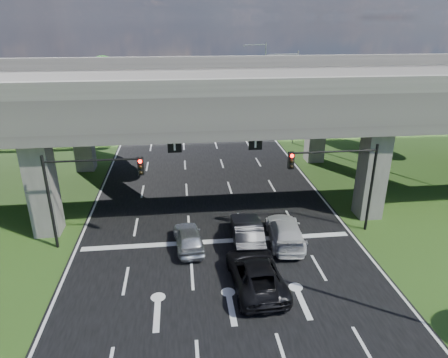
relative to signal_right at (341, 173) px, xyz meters
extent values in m
plane|color=#2E4D18|center=(-7.82, -3.94, -4.19)|extent=(160.00, 160.00, 0.00)
cube|color=black|center=(-7.82, 6.06, -4.17)|extent=(18.00, 120.00, 0.03)
cube|color=#32302E|center=(-7.82, 8.06, 3.81)|extent=(80.00, 15.00, 2.00)
cube|color=#5C5954|center=(-7.82, 0.81, 5.31)|extent=(80.00, 0.50, 1.00)
cube|color=#5C5954|center=(-7.82, 15.31, 5.31)|extent=(80.00, 0.50, 1.00)
cube|color=#5C5954|center=(-18.82, 2.06, -0.69)|extent=(1.60, 1.60, 7.00)
cube|color=#5C5954|center=(-18.82, 14.06, -0.69)|extent=(1.60, 1.60, 7.00)
cube|color=#5C5954|center=(3.18, 2.06, -0.69)|extent=(1.60, 1.60, 7.00)
cube|color=#5C5954|center=(3.18, 14.06, -0.69)|extent=(1.60, 1.60, 7.00)
cube|color=black|center=(-10.32, 1.06, 1.81)|extent=(0.85, 0.06, 0.85)
cube|color=black|center=(-5.32, 1.06, 1.81)|extent=(0.85, 0.06, 0.85)
cylinder|color=black|center=(2.18, 0.06, -1.19)|extent=(0.18, 0.18, 6.00)
cylinder|color=black|center=(-0.57, 0.06, 1.41)|extent=(5.50, 0.12, 0.12)
cube|color=black|center=(-3.32, -0.12, 1.01)|extent=(0.35, 0.28, 1.05)
sphere|color=#FF0C05|center=(-3.32, -0.28, 1.36)|extent=(0.22, 0.22, 0.22)
cylinder|color=black|center=(-17.82, 0.06, -1.19)|extent=(0.18, 0.18, 6.00)
cylinder|color=black|center=(-15.07, 0.06, 1.41)|extent=(5.50, 0.12, 0.12)
cube|color=black|center=(-12.32, -0.12, 1.01)|extent=(0.35, 0.28, 1.05)
sphere|color=#FF0C05|center=(-12.32, -0.28, 1.36)|extent=(0.22, 0.22, 0.22)
cylinder|color=gray|center=(2.68, 20.06, 0.81)|extent=(0.16, 0.16, 10.00)
cylinder|color=gray|center=(1.18, 20.06, 5.51)|extent=(3.00, 0.10, 0.10)
cube|color=gray|center=(-0.32, 20.06, 5.41)|extent=(0.60, 0.25, 0.18)
cylinder|color=gray|center=(2.68, 36.06, 0.81)|extent=(0.16, 0.16, 10.00)
cylinder|color=gray|center=(1.18, 36.06, 5.51)|extent=(3.00, 0.10, 0.10)
cube|color=gray|center=(-0.32, 36.06, 5.41)|extent=(0.60, 0.25, 0.18)
cylinder|color=black|center=(-21.82, 22.06, -2.54)|extent=(0.36, 0.36, 3.30)
sphere|color=#144C14|center=(-21.82, 22.06, 0.46)|extent=(4.50, 4.50, 4.50)
sphere|color=#144C14|center=(-21.42, 21.76, 1.81)|extent=(3.60, 3.60, 3.60)
sphere|color=#144C14|center=(-22.12, 22.46, -0.44)|extent=(3.30, 3.30, 3.30)
cylinder|color=black|center=(-24.82, 30.06, -2.76)|extent=(0.36, 0.36, 2.86)
sphere|color=#144C14|center=(-24.82, 30.06, -0.16)|extent=(3.90, 3.90, 3.90)
sphere|color=#144C14|center=(-24.42, 29.76, 1.01)|extent=(3.12, 3.12, 3.12)
sphere|color=#144C14|center=(-25.12, 30.46, -0.94)|extent=(2.86, 2.86, 2.86)
cylinder|color=black|center=(-20.82, 38.06, -2.43)|extent=(0.36, 0.36, 3.52)
sphere|color=#144C14|center=(-20.82, 38.06, 0.77)|extent=(4.80, 4.80, 4.80)
sphere|color=#144C14|center=(-20.42, 37.76, 2.21)|extent=(3.84, 3.84, 3.84)
sphere|color=#144C14|center=(-21.12, 38.46, -0.19)|extent=(3.52, 3.52, 3.52)
cylinder|color=black|center=(5.18, 24.06, -2.65)|extent=(0.36, 0.36, 3.08)
sphere|color=#144C14|center=(5.18, 24.06, 0.15)|extent=(4.20, 4.20, 4.20)
sphere|color=#144C14|center=(5.58, 23.76, 1.41)|extent=(3.36, 3.36, 3.36)
sphere|color=#144C14|center=(4.88, 24.46, -0.69)|extent=(3.08, 3.08, 3.08)
cylinder|color=black|center=(8.18, 32.06, -2.76)|extent=(0.36, 0.36, 2.86)
sphere|color=#144C14|center=(8.18, 32.06, -0.16)|extent=(3.90, 3.90, 3.90)
sphere|color=#144C14|center=(8.58, 31.76, 1.01)|extent=(3.12, 3.12, 3.12)
sphere|color=#144C14|center=(7.88, 32.46, -0.94)|extent=(2.86, 2.86, 2.86)
cylinder|color=black|center=(4.18, 40.06, -2.54)|extent=(0.36, 0.36, 3.30)
sphere|color=#144C14|center=(4.18, 40.06, 0.46)|extent=(4.50, 4.50, 4.50)
sphere|color=#144C14|center=(4.58, 39.76, 1.81)|extent=(3.60, 3.60, 3.60)
sphere|color=#144C14|center=(3.88, 40.46, -0.44)|extent=(3.30, 3.30, 3.30)
imported|color=silver|center=(-9.71, -0.94, -3.47)|extent=(2.05, 4.20, 1.38)
imported|color=black|center=(-6.07, -0.94, -3.33)|extent=(2.04, 5.11, 1.65)
imported|color=#BABABA|center=(-3.65, -0.94, -3.42)|extent=(2.52, 5.22, 1.47)
imported|color=black|center=(-6.30, -5.12, -3.39)|extent=(2.77, 5.62, 1.53)
camera|label=1|loc=(-9.94, -22.39, 9.07)|focal=32.00mm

